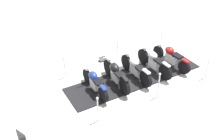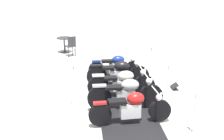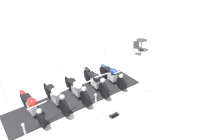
% 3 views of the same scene
% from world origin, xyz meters
% --- Properties ---
extents(ground_plane, '(80.00, 80.00, 0.00)m').
position_xyz_m(ground_plane, '(0.00, 0.00, 0.00)').
color(ground_plane, silver).
extents(display_platform, '(4.08, 6.14, 0.04)m').
position_xyz_m(display_platform, '(0.00, 0.00, 0.02)').
color(display_platform, black).
rests_on(display_platform, ground_plane).
extents(motorcycle_maroon, '(2.12, 1.06, 0.90)m').
position_xyz_m(motorcycle_maroon, '(-0.82, -1.75, 0.50)').
color(motorcycle_maroon, black).
rests_on(motorcycle_maroon, display_platform).
extents(motorcycle_chrome, '(2.08, 1.10, 1.04)m').
position_xyz_m(motorcycle_chrome, '(-0.40, -0.88, 0.53)').
color(motorcycle_chrome, black).
rests_on(motorcycle_chrome, display_platform).
extents(motorcycle_cream, '(2.00, 1.17, 1.01)m').
position_xyz_m(motorcycle_cream, '(0.03, -0.02, 0.50)').
color(motorcycle_cream, black).
rests_on(motorcycle_cream, display_platform).
extents(motorcycle_black, '(1.96, 1.20, 1.04)m').
position_xyz_m(motorcycle_black, '(0.46, 0.85, 0.53)').
color(motorcycle_black, black).
rests_on(motorcycle_black, display_platform).
extents(motorcycle_navy, '(1.86, 1.04, 0.90)m').
position_xyz_m(motorcycle_navy, '(0.88, 1.72, 0.48)').
color(motorcycle_navy, black).
rests_on(motorcycle_navy, display_platform).
extents(stanchion_left_mid, '(0.35, 0.35, 1.15)m').
position_xyz_m(stanchion_left_mid, '(-1.36, 0.67, 0.36)').
color(stanchion_left_mid, silver).
rests_on(stanchion_left_mid, ground_plane).
extents(stanchion_left_front, '(0.33, 0.33, 1.08)m').
position_xyz_m(stanchion_left_front, '(-2.50, -1.65, 0.35)').
color(stanchion_left_front, silver).
rests_on(stanchion_left_front, ground_plane).
extents(stanchion_right_mid, '(0.28, 0.28, 1.07)m').
position_xyz_m(stanchion_right_mid, '(1.36, -0.67, 0.39)').
color(stanchion_right_mid, silver).
rests_on(stanchion_right_mid, ground_plane).
extents(stanchion_left_rear, '(0.29, 0.29, 1.08)m').
position_xyz_m(stanchion_left_rear, '(-0.23, 2.98, 0.39)').
color(stanchion_left_rear, silver).
rests_on(stanchion_left_rear, ground_plane).
extents(stanchion_right_front, '(0.29, 0.29, 1.12)m').
position_xyz_m(stanchion_right_front, '(0.23, -2.98, 0.40)').
color(stanchion_right_front, silver).
rests_on(stanchion_right_front, ground_plane).
extents(stanchion_right_rear, '(0.32, 0.32, 1.03)m').
position_xyz_m(stanchion_right_rear, '(2.50, 1.65, 0.34)').
color(stanchion_right_rear, silver).
rests_on(stanchion_right_rear, ground_plane).
extents(info_placard, '(0.36, 0.45, 0.20)m').
position_xyz_m(info_placard, '(1.97, -0.35, 0.06)').
color(info_placard, '#333338').
rests_on(info_placard, ground_plane).
extents(cafe_table, '(0.73, 0.73, 0.75)m').
position_xyz_m(cafe_table, '(0.77, 6.25, 0.56)').
color(cafe_table, '#2D2D33').
rests_on(cafe_table, ground_plane).
extents(cafe_chair_near_table, '(0.41, 0.41, 0.97)m').
position_xyz_m(cafe_chair_near_table, '(0.75, 5.42, 0.55)').
color(cafe_chair_near_table, '#2D2D33').
rests_on(cafe_chair_near_table, ground_plane).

